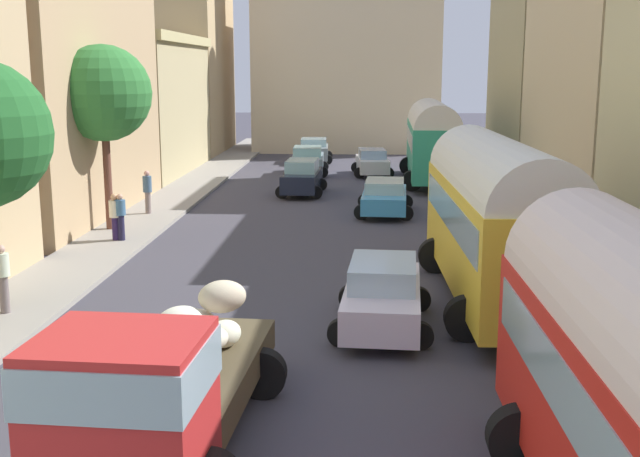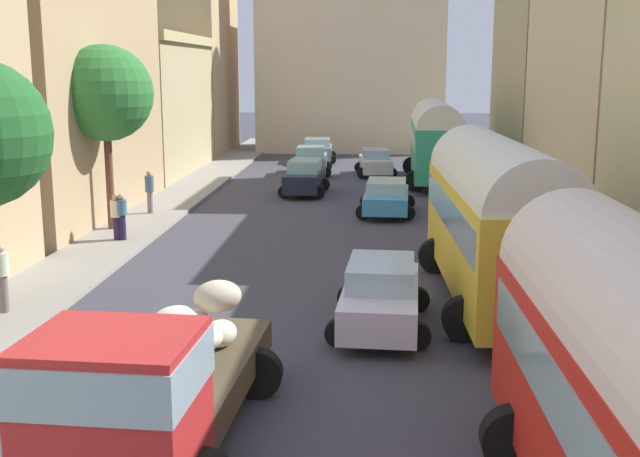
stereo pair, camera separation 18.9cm
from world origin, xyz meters
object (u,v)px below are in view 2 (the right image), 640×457
object	(u,v)px
car_4	(387,197)
car_5	(375,162)
pedestrian_4	(122,215)
pedestrian_2	(2,276)
pedestrian_3	(150,190)
car_2	(317,150)
pedestrian_0	(117,215)
cargo_truck_0	(150,384)
parked_bus_1	(495,212)
car_0	(305,177)
car_3	(381,295)
car_1	(311,160)
parked_bus_2	(435,138)

from	to	relation	value
car_4	car_5	size ratio (longest dim) A/B	1.06
pedestrian_4	pedestrian_2	bearing A→B (deg)	-92.31
pedestrian_3	car_2	bearing A→B (deg)	74.08
pedestrian_0	cargo_truck_0	bearing A→B (deg)	-70.42
parked_bus_1	car_5	xyz separation A→B (m)	(-2.79, 24.18, -1.59)
car_0	car_2	world-z (taller)	car_0
pedestrian_0	car_3	bearing A→B (deg)	-43.48
pedestrian_0	pedestrian_4	bearing A→B (deg)	-9.43
car_3	pedestrian_0	size ratio (longest dim) A/B	2.57
parked_bus_1	pedestrian_2	distance (m)	12.02
pedestrian_0	pedestrian_2	bearing A→B (deg)	-90.94
parked_bus_1	car_4	world-z (taller)	parked_bus_1
car_3	pedestrian_2	bearing A→B (deg)	178.72
car_1	car_3	distance (m)	26.77
pedestrian_0	pedestrian_3	world-z (taller)	pedestrian_3
car_1	pedestrian_3	distance (m)	14.28
pedestrian_4	parked_bus_1	bearing A→B (deg)	-28.15
car_1	pedestrian_2	bearing A→B (deg)	-101.54
car_1	parked_bus_2	bearing A→B (deg)	-23.00
car_4	pedestrian_4	bearing A→B (deg)	-145.83
pedestrian_4	car_3	bearing A→B (deg)	-44.01
pedestrian_2	pedestrian_3	distance (m)	13.16
car_2	car_3	distance (m)	32.75
cargo_truck_0	car_4	distance (m)	21.47
parked_bus_2	car_4	distance (m)	9.77
car_5	cargo_truck_0	bearing A→B (deg)	-96.07
cargo_truck_0	car_1	xyz separation A→B (m)	(-0.09, 33.19, -0.52)
car_2	cargo_truck_0	bearing A→B (deg)	-89.83
car_2	pedestrian_2	bearing A→B (deg)	-99.39
car_3	car_4	world-z (taller)	car_3
parked_bus_1	car_0	bearing A→B (deg)	109.74
parked_bus_1	pedestrian_4	distance (m)	13.06
parked_bus_2	car_5	world-z (taller)	parked_bus_2
parked_bus_2	pedestrian_0	size ratio (longest dim) A/B	5.64
parked_bus_2	car_5	xyz separation A→B (m)	(-3.05, 2.66, -1.60)
parked_bus_2	pedestrian_3	xyz separation A→B (m)	(-12.16, -10.35, -1.28)
parked_bus_2	car_2	xyz separation A→B (m)	(-6.68, 8.85, -1.58)
car_3	pedestrian_2	size ratio (longest dim) A/B	2.48
car_3	parked_bus_1	bearing A→B (deg)	37.61
parked_bus_1	pedestrian_2	world-z (taller)	parked_bus_1
car_2	car_4	distance (m)	18.54
car_3	car_5	size ratio (longest dim) A/B	1.08
parked_bus_1	pedestrian_3	distance (m)	16.37
pedestrian_2	pedestrian_3	world-z (taller)	pedestrian_3
car_0	pedestrian_3	world-z (taller)	pedestrian_3
pedestrian_2	car_5	bearing A→B (deg)	71.05
parked_bus_2	car_3	size ratio (longest dim) A/B	2.20
pedestrian_2	pedestrian_4	xyz separation A→B (m)	(0.33, 8.12, -0.04)
car_5	car_3	bearing A→B (deg)	-90.10
car_2	car_4	bearing A→B (deg)	-77.51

